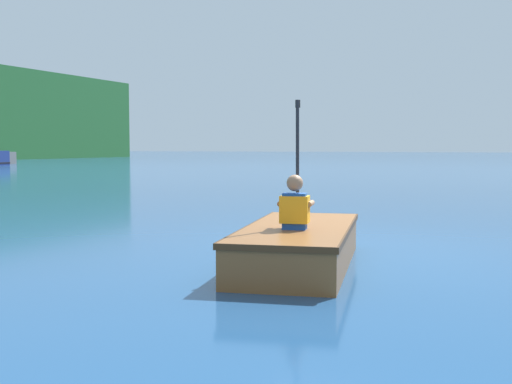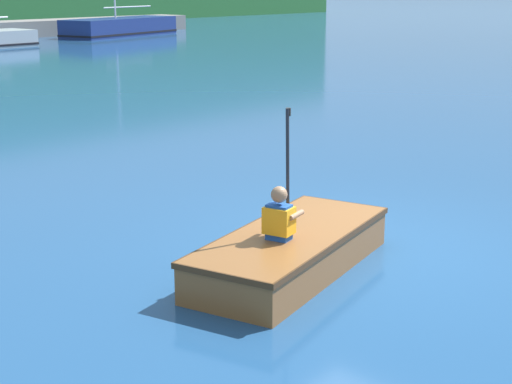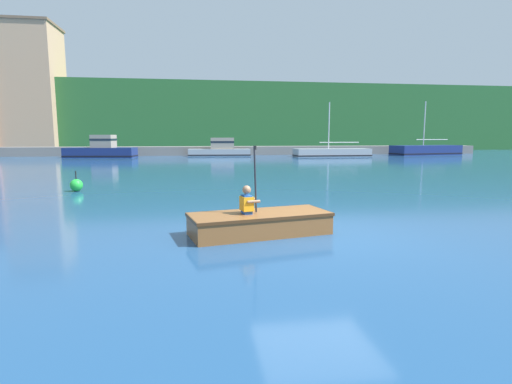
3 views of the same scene
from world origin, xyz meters
name	(u,v)px [view 1 (image 1 of 3)]	position (x,y,z in m)	size (l,w,h in m)	color
ground_plane	(342,251)	(0.00, 0.00, 0.00)	(300.00, 300.00, 0.00)	navy
rowboat_foreground	(299,243)	(-1.15, 0.14, 0.25)	(2.98, 1.66, 0.44)	brown
person_paddler	(295,204)	(-1.45, 0.08, 0.70)	(0.39, 0.40, 1.33)	#1E4CA5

